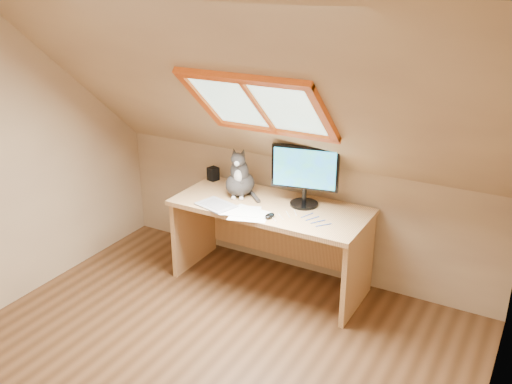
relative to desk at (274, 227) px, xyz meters
The scene contains 10 objects.
ground 1.54m from the desk, 86.79° to the right, with size 3.50×3.50×0.00m, color brown.
room_shell 1.80m from the desk, 86.98° to the right, with size 3.52×3.52×2.41m.
desk is the anchor object (origin of this frame).
monitor 0.56m from the desk, 12.73° to the left, with size 0.53×0.23×0.49m.
cat 0.49m from the desk, behind, with size 0.31×0.34×0.43m.
desk_speaker 0.79m from the desk, 165.69° to the left, with size 0.08×0.08×0.12m, color black.
graphics_tablet 0.53m from the desk, 141.19° to the right, with size 0.30×0.21×0.01m, color #B2B2B7.
mouse 0.39m from the desk, 69.31° to the right, with size 0.06×0.10×0.03m, color black.
papers 0.41m from the desk, 108.93° to the right, with size 0.35×0.30×0.01m.
cables 0.45m from the desk, 28.79° to the right, with size 0.51×0.26×0.01m.
Camera 1 is at (1.87, -2.36, 2.54)m, focal length 40.00 mm.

